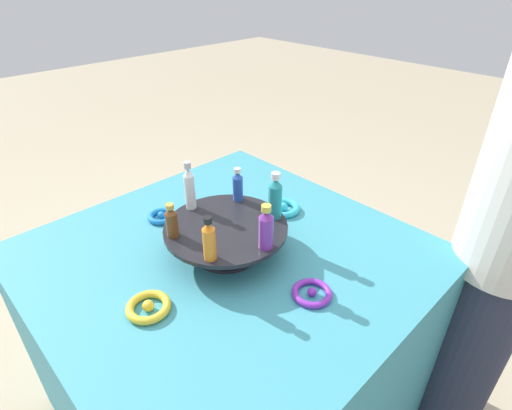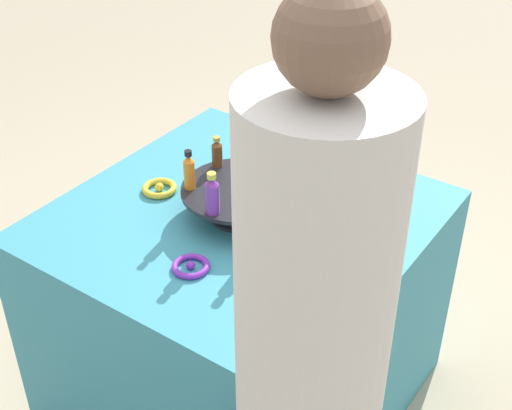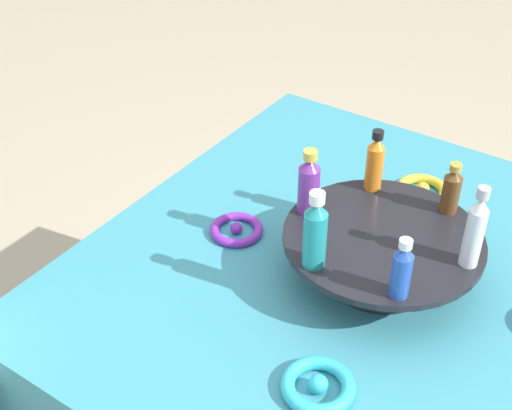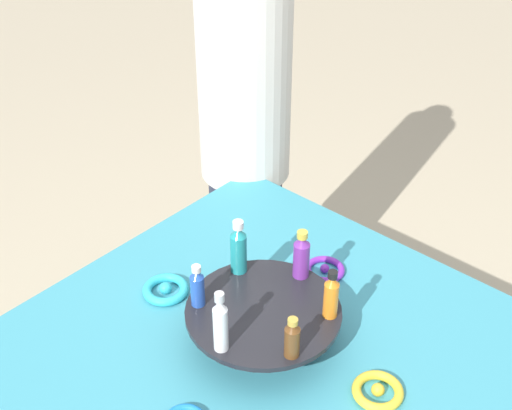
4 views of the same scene
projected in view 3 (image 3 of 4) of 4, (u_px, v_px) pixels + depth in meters
name	position (u px, v px, depth m)	size (l,w,h in m)	color
party_table	(360.00, 410.00, 1.46)	(1.01, 1.01, 0.73)	teal
display_stand	(382.00, 249.00, 1.21)	(0.34, 0.34, 0.09)	black
bottle_orange	(375.00, 162.00, 1.27)	(0.03, 0.03, 0.12)	orange
bottle_purple	(309.00, 184.00, 1.22)	(0.04, 0.04, 0.12)	#702D93
bottle_teal	(315.00, 232.00, 1.10)	(0.04, 0.04, 0.14)	teal
bottle_blue	(402.00, 270.00, 1.05)	(0.03, 0.03, 0.10)	#234CAD
bottle_clear	(475.00, 230.00, 1.10)	(0.03, 0.03, 0.15)	silver
bottle_brown	(452.00, 190.00, 1.22)	(0.03, 0.03, 0.10)	brown
ribbon_bow_gold	(422.00, 190.00, 1.44)	(0.11, 0.11, 0.03)	gold
ribbon_bow_purple	(237.00, 229.00, 1.34)	(0.10, 0.10, 0.02)	purple
ribbon_bow_teal	(318.00, 386.00, 1.04)	(0.11, 0.11, 0.03)	#2DB7CC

